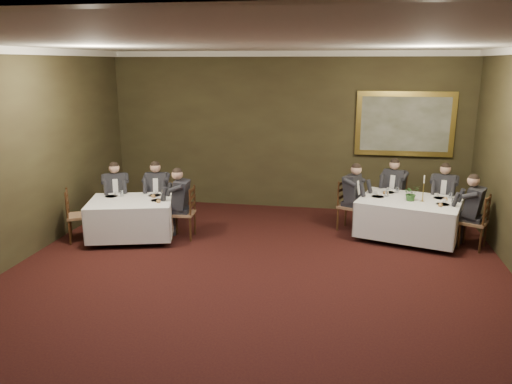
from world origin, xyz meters
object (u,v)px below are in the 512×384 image
(table_second, at_px, (132,216))
(diner_main_backright, at_px, (442,204))
(diner_main_endleft, at_px, (351,205))
(diner_sec_endright, at_px, (183,212))
(diner_main_backleft, at_px, (393,198))
(chair_main_endleft, at_px, (349,216))
(diner_sec_backright, at_px, (158,202))
(chair_main_backleft, at_px, (393,208))
(table_main, at_px, (409,216))
(chair_sec_backleft, at_px, (118,213))
(chair_main_backright, at_px, (441,215))
(painting, at_px, (405,124))
(chair_sec_backright, at_px, (159,212))
(chair_sec_endleft, at_px, (79,226))
(chair_main_endright, at_px, (473,233))
(candlestick, at_px, (423,192))
(diner_main_endright, at_px, (474,221))
(centerpiece, at_px, (411,192))
(chair_sec_endright, at_px, (184,223))
(diner_sec_backleft, at_px, (117,202))

(table_second, distance_m, diner_main_backright, 6.11)
(diner_main_endleft, distance_m, diner_sec_endright, 3.30)
(diner_main_backleft, height_order, chair_main_endleft, diner_main_backleft)
(chair_main_endleft, height_order, diner_sec_backright, diner_sec_backright)
(chair_main_backleft, bearing_deg, table_main, 123.99)
(table_second, relative_size, chair_sec_backleft, 1.79)
(chair_main_backright, relative_size, painting, 0.49)
(table_second, distance_m, chair_sec_backright, 0.91)
(diner_sec_backright, height_order, chair_sec_endleft, diner_sec_backright)
(diner_sec_endright, bearing_deg, chair_sec_backleft, 70.83)
(diner_main_endleft, relative_size, diner_sec_backright, 1.00)
(diner_sec_backright, distance_m, chair_sec_endleft, 1.60)
(diner_sec_backright, bearing_deg, chair_sec_endleft, 34.67)
(chair_main_backleft, xyz_separation_m, chair_main_backright, (0.93, -0.28, 0.00))
(table_second, relative_size, chair_main_endright, 1.79)
(chair_main_backleft, xyz_separation_m, painting, (0.19, 0.66, 1.70))
(diner_main_backleft, relative_size, chair_sec_backleft, 1.35)
(chair_sec_backright, bearing_deg, chair_main_endleft, 176.50)
(diner_sec_backright, bearing_deg, chair_sec_backright, -90.00)
(diner_main_backright, bearing_deg, table_second, 30.28)
(table_second, relative_size, chair_sec_endleft, 1.79)
(diner_main_backleft, distance_m, candlestick, 1.24)
(table_second, bearing_deg, chair_main_endright, 5.62)
(diner_main_backleft, height_order, diner_main_endright, same)
(diner_main_endleft, bearing_deg, candlestick, 96.65)
(diner_sec_backright, height_order, centerpiece, diner_sec_backright)
(chair_main_endleft, distance_m, chair_sec_backleft, 4.70)
(chair_main_endleft, distance_m, chair_sec_endright, 3.28)
(chair_sec_backright, relative_size, centerpiece, 3.23)
(diner_main_backright, relative_size, chair_sec_backright, 1.35)
(chair_main_backleft, xyz_separation_m, diner_sec_endright, (-4.03, -1.73, 0.23))
(diner_main_backright, xyz_separation_m, chair_sec_backright, (-5.68, -0.81, -0.23))
(diner_sec_backright, bearing_deg, diner_main_backleft, -176.51)
(diner_sec_backleft, height_order, diner_sec_endright, same)
(chair_sec_endleft, xyz_separation_m, painting, (6.08, 2.89, 1.70))
(diner_main_backleft, relative_size, diner_main_endleft, 1.00)
(centerpiece, relative_size, painting, 0.15)
(chair_main_backright, height_order, chair_sec_backleft, same)
(chair_sec_endright, bearing_deg, table_main, -84.75)
(chair_main_endleft, relative_size, diner_main_endleft, 0.74)
(centerpiece, bearing_deg, diner_sec_backleft, -177.61)
(chair_main_backleft, relative_size, diner_main_endright, 0.74)
(table_second, xyz_separation_m, diner_sec_endright, (0.93, 0.25, 0.06))
(chair_main_backleft, distance_m, diner_sec_backright, 4.89)
(table_main, height_order, chair_sec_backleft, chair_sec_backleft)
(chair_sec_backleft, distance_m, chair_sec_endright, 1.59)
(diner_main_backleft, xyz_separation_m, diner_sec_backleft, (-5.55, -1.32, 0.00))
(diner_main_backright, xyz_separation_m, chair_sec_backleft, (-6.48, -1.03, -0.23))
(painting, bearing_deg, diner_main_backleft, -106.20)
(table_main, relative_size, diner_main_endleft, 1.58)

